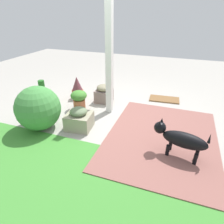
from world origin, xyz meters
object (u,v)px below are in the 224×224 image
object	(u,v)px
terracotta_pot_broad	(79,99)
doormat	(164,99)
porch_pillar	(109,57)
stone_planter_nearest	(104,94)
terracotta_pot_spiky	(77,88)
stone_planter_mid	(79,119)
round_shrub	(38,108)
terracotta_pot_tall	(43,96)
dog	(181,139)

from	to	relation	value
terracotta_pot_broad	doormat	bearing A→B (deg)	-146.16
porch_pillar	stone_planter_nearest	distance (m)	1.07
stone_planter_nearest	terracotta_pot_spiky	xyz separation A→B (m)	(0.68, 0.04, 0.05)
porch_pillar	stone_planter_mid	xyz separation A→B (m)	(0.28, 0.83, -0.96)
round_shrub	terracotta_pot_tall	world-z (taller)	round_shrub
terracotta_pot_broad	round_shrub	bearing A→B (deg)	71.65
terracotta_pot_broad	dog	bearing A→B (deg)	157.01
round_shrub	doormat	distance (m)	2.90
stone_planter_nearest	terracotta_pot_spiky	bearing A→B (deg)	3.08
terracotta_pot_tall	stone_planter_mid	bearing A→B (deg)	152.25
stone_planter_nearest	stone_planter_mid	world-z (taller)	stone_planter_nearest
round_shrub	dog	size ratio (longest dim) A/B	1.02
stone_planter_nearest	terracotta_pot_broad	size ratio (longest dim) A/B	0.99
doormat	dog	bearing A→B (deg)	101.98
terracotta_pot_spiky	terracotta_pot_broad	bearing A→B (deg)	121.89
terracotta_pot_spiky	doormat	world-z (taller)	terracotta_pot_spiky
terracotta_pot_tall	terracotta_pot_broad	xyz separation A→B (m)	(-0.91, -0.02, 0.05)
stone_planter_nearest	doormat	distance (m)	1.48
porch_pillar	round_shrub	bearing A→B (deg)	47.74
terracotta_pot_spiky	terracotta_pot_tall	size ratio (longest dim) A/B	0.98
porch_pillar	terracotta_pot_broad	distance (m)	1.12
terracotta_pot_tall	doormat	distance (m)	2.86
terracotta_pot_tall	doormat	size ratio (longest dim) A/B	0.80
porch_pillar	dog	world-z (taller)	porch_pillar
stone_planter_mid	terracotta_pot_spiky	size ratio (longest dim) A/B	0.90
terracotta_pot_tall	terracotta_pot_spiky	bearing A→B (deg)	-138.28
terracotta_pot_spiky	terracotta_pot_broad	world-z (taller)	terracotta_pot_spiky
terracotta_pot_broad	dog	xyz separation A→B (m)	(-2.13, 0.90, 0.07)
terracotta_pot_spiky	terracotta_pot_broad	size ratio (longest dim) A/B	1.28
terracotta_pot_broad	dog	distance (m)	2.32
stone_planter_nearest	terracotta_pot_tall	bearing A→B (deg)	24.05
stone_planter_nearest	terracotta_pot_spiky	size ratio (longest dim) A/B	0.77
stone_planter_mid	round_shrub	world-z (taller)	round_shrub
porch_pillar	doormat	world-z (taller)	porch_pillar
round_shrub	terracotta_pot_spiky	distance (m)	1.44
stone_planter_nearest	stone_planter_mid	size ratio (longest dim) A/B	0.86
stone_planter_nearest	terracotta_pot_tall	size ratio (longest dim) A/B	0.76
dog	stone_planter_nearest	bearing A→B (deg)	-39.26
round_shrub	dog	world-z (taller)	round_shrub
terracotta_pot_spiky	terracotta_pot_tall	bearing A→B (deg)	41.72
stone_planter_nearest	doormat	xyz separation A→B (m)	(-1.34, -0.59, -0.19)
terracotta_pot_tall	doormat	bearing A→B (deg)	-156.02
porch_pillar	terracotta_pot_spiky	xyz separation A→B (m)	(0.97, -0.37, -0.88)
dog	stone_planter_mid	bearing A→B (deg)	-6.71
terracotta_pot_spiky	stone_planter_nearest	bearing A→B (deg)	-176.92
stone_planter_mid	doormat	bearing A→B (deg)	-125.86
porch_pillar	round_shrub	size ratio (longest dim) A/B	2.86
terracotta_pot_spiky	doormat	xyz separation A→B (m)	(-2.01, -0.63, -0.24)
porch_pillar	dog	size ratio (longest dim) A/B	2.91
stone_planter_nearest	round_shrub	bearing A→B (deg)	65.63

